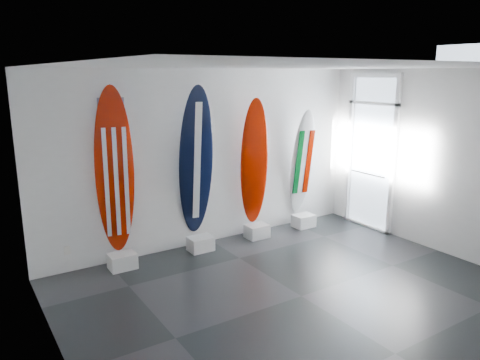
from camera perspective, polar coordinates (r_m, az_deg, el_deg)
floor at (r=6.40m, az=7.65°, el=-14.14°), size 6.00×6.00×0.00m
ceiling at (r=5.69m, az=8.60°, el=13.80°), size 6.00×6.00×0.00m
wall_back at (r=7.88m, az=-3.84°, el=2.74°), size 6.00×0.00×6.00m
wall_left at (r=4.58m, az=-21.87°, el=-5.94°), size 0.00×5.00×5.00m
wall_right at (r=8.12m, az=24.38°, el=1.89°), size 0.00×5.00×5.00m
display_block_usa at (r=7.33m, az=-14.43°, el=-9.74°), size 0.40×0.30×0.24m
surfboard_usa at (r=7.02m, az=-15.33°, el=1.04°), size 0.60×0.28×2.53m
display_block_navy at (r=7.81m, az=-4.93°, el=-7.90°), size 0.40×0.30×0.24m
surfboard_navy at (r=7.52m, az=-5.50°, el=2.18°), size 0.65×0.57×2.53m
display_block_swiss at (r=8.38m, az=2.13°, el=-6.37°), size 0.40×0.30×0.24m
surfboard_swiss at (r=8.13m, az=1.80°, el=2.21°), size 0.56×0.35×2.28m
display_block_italy at (r=9.03m, az=7.92°, el=-5.04°), size 0.40×0.30×0.24m
surfboard_italy at (r=8.81m, az=7.73°, el=2.17°), size 0.52×0.49×2.05m
wall_outlet at (r=7.36m, az=-20.73°, el=-8.20°), size 0.09×0.02×0.13m
glass_door at (r=9.02m, az=16.01°, el=3.11°), size 0.12×1.16×2.85m
balcony at (r=10.23m, az=20.62°, el=-1.39°), size 2.80×2.20×1.20m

